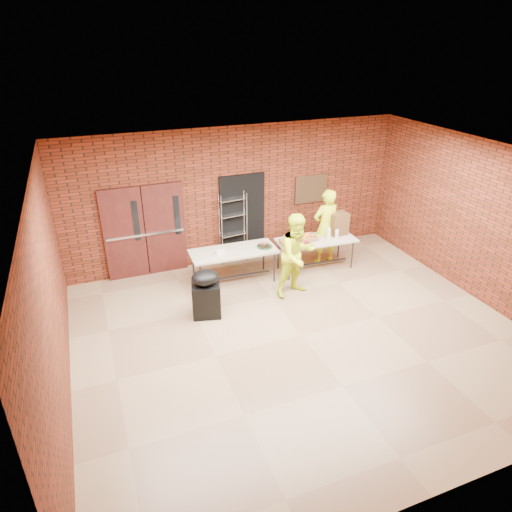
{
  "coord_description": "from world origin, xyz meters",
  "views": [
    {
      "loc": [
        -3.29,
        -6.11,
        5.03
      ],
      "look_at": [
        -0.36,
        1.4,
        1.05
      ],
      "focal_mm": 32.0,
      "sensor_mm": 36.0,
      "label": 1
    }
  ],
  "objects_px": {
    "wire_rack": "(233,228)",
    "table_right": "(316,242)",
    "volunteer_woman": "(326,227)",
    "coffee_dispenser": "(338,223)",
    "volunteer_man": "(297,255)",
    "table_left": "(234,253)",
    "covered_grill": "(206,293)"
  },
  "relations": [
    {
      "from": "wire_rack",
      "to": "table_right",
      "type": "height_order",
      "value": "wire_rack"
    },
    {
      "from": "volunteer_woman",
      "to": "coffee_dispenser",
      "type": "bearing_deg",
      "value": 153.21
    },
    {
      "from": "volunteer_man",
      "to": "table_left",
      "type": "bearing_deg",
      "value": 126.73
    },
    {
      "from": "coffee_dispenser",
      "to": "covered_grill",
      "type": "xyz_separation_m",
      "value": [
        -3.54,
        -1.1,
        -0.52
      ]
    },
    {
      "from": "coffee_dispenser",
      "to": "covered_grill",
      "type": "distance_m",
      "value": 3.74
    },
    {
      "from": "table_left",
      "to": "volunteer_woman",
      "type": "height_order",
      "value": "volunteer_woman"
    },
    {
      "from": "wire_rack",
      "to": "volunteer_man",
      "type": "distance_m",
      "value": 2.04
    },
    {
      "from": "covered_grill",
      "to": "wire_rack",
      "type": "bearing_deg",
      "value": 72.1
    },
    {
      "from": "covered_grill",
      "to": "volunteer_man",
      "type": "distance_m",
      "value": 2.04
    },
    {
      "from": "coffee_dispenser",
      "to": "volunteer_man",
      "type": "relative_size",
      "value": 0.29
    },
    {
      "from": "table_left",
      "to": "covered_grill",
      "type": "height_order",
      "value": "covered_grill"
    },
    {
      "from": "wire_rack",
      "to": "table_right",
      "type": "relative_size",
      "value": 0.93
    },
    {
      "from": "volunteer_man",
      "to": "wire_rack",
      "type": "bearing_deg",
      "value": 99.17
    },
    {
      "from": "volunteer_woman",
      "to": "wire_rack",
      "type": "bearing_deg",
      "value": -25.32
    },
    {
      "from": "volunteer_woman",
      "to": "volunteer_man",
      "type": "bearing_deg",
      "value": 37.08
    },
    {
      "from": "wire_rack",
      "to": "table_left",
      "type": "xyz_separation_m",
      "value": [
        -0.33,
        -0.97,
        -0.16
      ]
    },
    {
      "from": "table_right",
      "to": "volunteer_man",
      "type": "height_order",
      "value": "volunteer_man"
    },
    {
      "from": "table_left",
      "to": "covered_grill",
      "type": "xyz_separation_m",
      "value": [
        -0.93,
        -1.06,
        -0.22
      ]
    },
    {
      "from": "covered_grill",
      "to": "coffee_dispenser",
      "type": "bearing_deg",
      "value": 31.24
    },
    {
      "from": "wire_rack",
      "to": "covered_grill",
      "type": "xyz_separation_m",
      "value": [
        -1.26,
        -2.02,
        -0.38
      ]
    },
    {
      "from": "volunteer_man",
      "to": "volunteer_woman",
      "type": "bearing_deg",
      "value": 28.44
    },
    {
      "from": "wire_rack",
      "to": "table_right",
      "type": "xyz_separation_m",
      "value": [
        1.66,
        -1.04,
        -0.18
      ]
    },
    {
      "from": "table_right",
      "to": "coffee_dispenser",
      "type": "xyz_separation_m",
      "value": [
        0.63,
        0.12,
        0.32
      ]
    },
    {
      "from": "wire_rack",
      "to": "volunteer_woman",
      "type": "relative_size",
      "value": 0.95
    },
    {
      "from": "coffee_dispenser",
      "to": "table_right",
      "type": "bearing_deg",
      "value": -168.94
    },
    {
      "from": "covered_grill",
      "to": "volunteer_man",
      "type": "xyz_separation_m",
      "value": [
        2.0,
        0.12,
        0.41
      ]
    },
    {
      "from": "coffee_dispenser",
      "to": "volunteer_woman",
      "type": "height_order",
      "value": "volunteer_woman"
    },
    {
      "from": "volunteer_woman",
      "to": "volunteer_man",
      "type": "xyz_separation_m",
      "value": [
        -1.27,
        -1.09,
        -0.02
      ]
    },
    {
      "from": "table_left",
      "to": "volunteer_man",
      "type": "relative_size",
      "value": 1.06
    },
    {
      "from": "table_left",
      "to": "covered_grill",
      "type": "bearing_deg",
      "value": -129.38
    },
    {
      "from": "table_left",
      "to": "volunteer_man",
      "type": "distance_m",
      "value": 1.43
    },
    {
      "from": "table_right",
      "to": "covered_grill",
      "type": "xyz_separation_m",
      "value": [
        -2.91,
        -0.98,
        -0.19
      ]
    }
  ]
}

